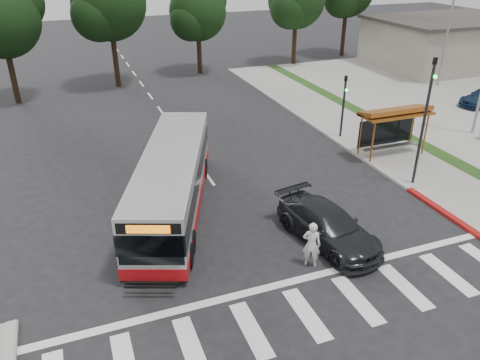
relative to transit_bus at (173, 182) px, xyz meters
name	(u,v)px	position (x,y,z in m)	size (l,w,h in m)	color
ground	(251,236)	(2.49, -3.33, -1.44)	(140.00, 140.00, 0.00)	black
sidewalk_east	(363,137)	(13.49, 4.67, -1.38)	(4.00, 40.00, 0.12)	gray
curb_east	(336,140)	(11.49, 4.67, -1.37)	(0.30, 40.00, 0.15)	#9E9991
curb_east_red	(453,218)	(11.49, -5.33, -1.37)	(0.32, 6.00, 0.15)	maroon
commercial_building	(447,44)	(32.49, 18.67, 0.76)	(14.00, 10.00, 4.40)	#9D9384
building_roof_cap	(452,19)	(32.49, 18.67, 3.11)	(14.60, 10.60, 0.30)	#383330
crosswalk_ladder	(306,314)	(2.49, -8.33, -1.44)	(18.00, 2.60, 0.01)	silver
bus_shelter	(394,117)	(13.29, 1.77, 0.91)	(4.20, 1.60, 2.86)	#954F18
traffic_signal_ne_tall	(426,113)	(12.09, -1.84, 2.44)	(0.18, 0.37, 6.50)	black
traffic_signal_ne_short	(344,100)	(12.09, 5.16, 1.04)	(0.18, 0.37, 4.00)	black
lot_light_mid	(451,15)	(26.49, 12.67, 4.47)	(1.90, 0.35, 9.01)	gray
tree_north_a	(110,2)	(0.58, 22.73, 5.48)	(6.60, 6.15, 10.17)	black
tree_north_b	(198,11)	(8.57, 24.73, 4.22)	(5.72, 5.33, 8.43)	black
tree_north_c	(1,18)	(-7.43, 20.73, 4.85)	(6.16, 5.74, 9.30)	black
transit_bus	(173,182)	(0.00, 0.00, 0.00)	(2.42, 11.16, 2.88)	#ABADB0
pedestrian	(312,244)	(3.90, -5.97, -0.49)	(0.69, 0.45, 1.89)	silver
dark_sedan	(328,226)	(5.32, -4.79, -0.69)	(2.12, 5.21, 1.51)	black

